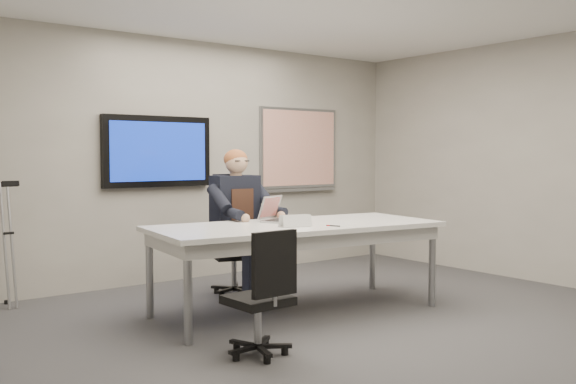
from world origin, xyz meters
TOP-DOWN VIEW (x-y plane):
  - floor at (0.00, 0.00)m, footprint 6.00×6.00m
  - wall_back at (0.00, 3.00)m, footprint 6.00×0.02m
  - wall_right at (3.00, 0.00)m, footprint 0.02×6.00m
  - conference_table at (-0.08, 0.95)m, footprint 2.80×1.45m
  - tv_display at (-0.50, 2.95)m, footprint 1.30×0.09m
  - whiteboard at (1.55, 2.97)m, footprint 1.25×0.08m
  - office_chair_far at (-0.13, 1.96)m, footprint 0.58×0.58m
  - office_chair_near at (-1.10, 0.06)m, footprint 0.46×0.46m
  - seated_person at (-0.15, 1.70)m, footprint 0.49×0.84m
  - crutch at (-2.15, 2.79)m, footprint 0.39×0.61m
  - laptop at (-0.09, 1.25)m, footprint 0.41×0.44m
  - name_tent at (-0.24, 0.76)m, footprint 0.28×0.14m
  - pen at (0.05, 0.58)m, footprint 0.06×0.13m

SIDE VIEW (x-z plane):
  - floor at x=0.00m, z-range -0.01..0.01m
  - office_chair_near at x=-1.10m, z-range -0.18..0.76m
  - office_chair_far at x=-0.13m, z-range -0.18..0.78m
  - seated_person at x=-0.15m, z-range -0.15..1.37m
  - crutch at x=-2.15m, z-range -0.02..1.27m
  - conference_table at x=-0.08m, z-range 0.32..1.14m
  - pen at x=0.05m, z-range 0.83..0.84m
  - name_tent at x=-0.24m, z-range 0.83..0.94m
  - laptop at x=-0.09m, z-range 0.77..1.01m
  - wall_back at x=0.00m, z-range 0.00..2.80m
  - wall_right at x=3.00m, z-range 0.00..2.80m
  - tv_display at x=-0.50m, z-range 1.10..1.90m
  - whiteboard at x=1.55m, z-range 0.98..2.08m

